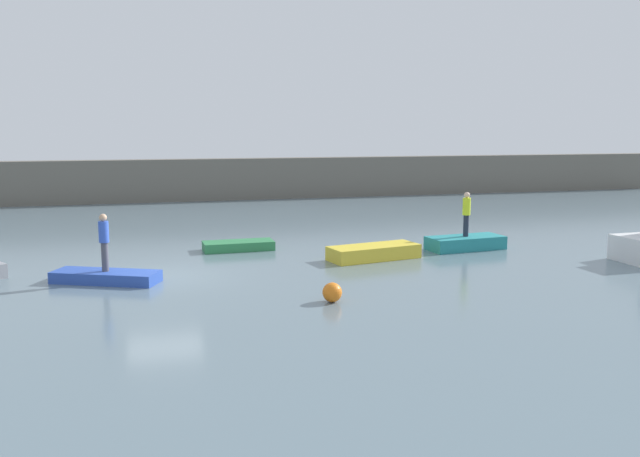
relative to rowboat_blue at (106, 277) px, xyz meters
name	(u,v)px	position (x,y,z in m)	size (l,w,h in m)	color
ground_plane	(163,277)	(1.80, 0.27, -0.19)	(120.00, 120.00, 0.00)	slate
embankment_wall	(152,181)	(1.80, 23.31, 1.22)	(80.00, 1.20, 2.81)	#666056
rowboat_blue	(106,277)	(0.00, 0.00, 0.00)	(3.44, 1.08, 0.37)	#2B4CAD
rowboat_green	(238,246)	(4.93, 4.49, 0.00)	(2.84, 1.13, 0.37)	#2D7F47
rowboat_yellow	(374,252)	(9.65, 1.32, 0.08)	(3.50, 1.29, 0.53)	gold
rowboat_teal	(465,243)	(13.97, 2.26, 0.08)	(3.17, 1.30, 0.54)	teal
person_blue_shirt	(104,239)	(0.00, 0.00, 1.24)	(0.32, 0.32, 1.87)	#4C4C56
person_hiviz_shirt	(466,212)	(13.97, 2.26, 1.37)	(0.32, 0.32, 1.82)	#232838
mooring_buoy	(332,292)	(6.42, -4.21, 0.10)	(0.57, 0.57, 0.57)	orange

